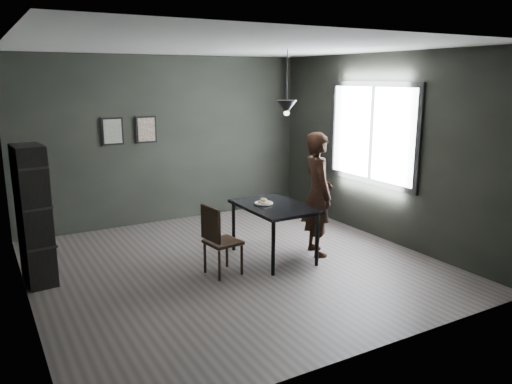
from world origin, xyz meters
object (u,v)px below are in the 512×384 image
pendant_lamp (287,107)px  wood_chair (217,236)px  cafe_table (274,211)px  shelf_unit (34,216)px  woman (318,194)px  white_plate (264,204)px

pendant_lamp → wood_chair: bearing=-166.2°
cafe_table → shelf_unit: shelf_unit is taller
wood_chair → shelf_unit: (-1.98, 0.87, 0.33)m
woman → cafe_table: bearing=92.2°
white_plate → pendant_lamp: size_ratio=0.27×
cafe_table → shelf_unit: 3.00m
pendant_lamp → shelf_unit: bearing=169.6°
shelf_unit → white_plate: bearing=-16.3°
woman → wood_chair: (-1.56, -0.04, -0.35)m
white_plate → woman: 0.77m
wood_chair → cafe_table: bearing=4.1°
woman → wood_chair: woman is taller
white_plate → woman: size_ratio=0.13×
white_plate → wood_chair: (-0.84, -0.30, -0.24)m
woman → white_plate: bearing=86.0°
wood_chair → pendant_lamp: (1.19, 0.29, 1.54)m
wood_chair → pendant_lamp: 1.96m
white_plate → shelf_unit: bearing=168.6°
woman → shelf_unit: (-3.54, 0.83, -0.02)m
woman → pendant_lamp: 1.27m
cafe_table → wood_chair: size_ratio=1.32×
white_plate → pendant_lamp: (0.35, -0.01, 1.29)m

